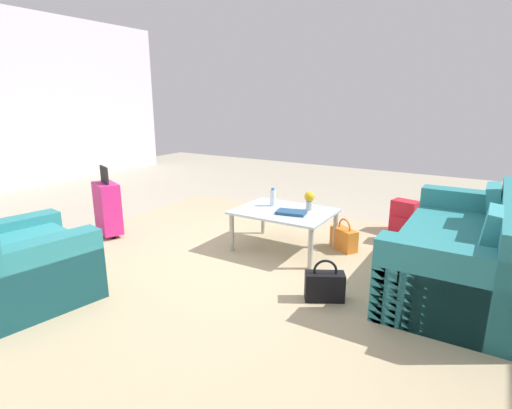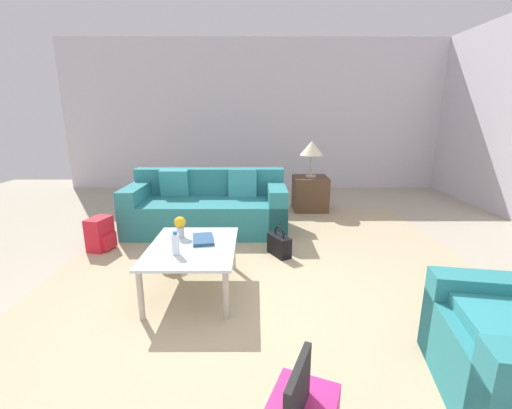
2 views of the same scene
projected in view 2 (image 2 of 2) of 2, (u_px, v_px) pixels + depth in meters
The scene contains 13 objects.
ground_plane at pixel (247, 314), 2.80m from camera, with size 12.00×12.00×0.00m, color #A89E89.
wall_left at pixel (252, 116), 7.30m from camera, with size 0.12×8.00×3.10m, color silver.
area_rug at pixel (269, 280), 3.38m from camera, with size 5.20×4.40×0.01m, color tan.
couch at pixel (208, 208), 4.85m from camera, with size 0.98×2.16×0.84m.
coffee_table at pixel (193, 251), 3.09m from camera, with size 1.02×0.77×0.45m.
water_bottle at pixel (176, 244), 2.86m from camera, with size 0.06×0.06×0.20m.
coffee_table_book at pixel (203, 239), 3.19m from camera, with size 0.30×0.18×0.03m, color navy.
flower_vase at pixel (180, 225), 3.26m from camera, with size 0.11×0.11×0.21m.
side_table at pixel (310, 193), 5.83m from camera, with size 0.56×0.56×0.57m, color #513823.
table_lamp at pixel (312, 149), 5.63m from camera, with size 0.39×0.39×0.60m.
handbag_black at pixel (279, 245), 3.94m from camera, with size 0.35×0.28×0.36m.
handbag_orange at pixel (173, 253), 3.70m from camera, with size 0.34×0.29×0.36m.
backpack_red at pixel (101, 234), 4.10m from camera, with size 0.34×0.30×0.40m.
Camera 2 is at (2.48, 0.07, 1.59)m, focal length 24.00 mm.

